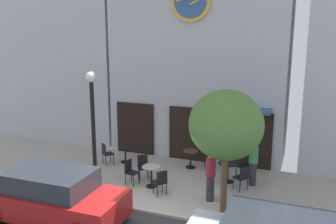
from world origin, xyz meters
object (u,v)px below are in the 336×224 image
object	(u,v)px
cafe_table_center	(151,173)
pedestrian_green	(253,162)
cafe_table_center_left	(125,152)
cafe_chair_facing_street	(161,181)
street_lamp	(93,130)
cafe_table_leftmost	(191,157)
pedestrian_maroon	(210,176)
cafe_chair_near_lamp	(212,156)
cafe_chair_facing_wall	(242,176)
cafe_table_near_door	(228,168)
cafe_chair_left_end	(143,165)
cafe_chair_corner	(130,170)
cafe_chair_near_tree	(106,152)
parked_car_red	(52,196)
cafe_chair_outer	(245,164)
street_tree	(226,125)

from	to	relation	value
cafe_table_center	pedestrian_green	bearing A→B (deg)	23.43
cafe_table_center_left	cafe_chair_facing_street	world-z (taller)	cafe_chair_facing_street
street_lamp	cafe_table_center	world-z (taller)	street_lamp
cafe_table_leftmost	pedestrian_maroon	bearing A→B (deg)	-59.85
cafe_table_leftmost	cafe_chair_near_lamp	xyz separation A→B (m)	(0.80, 0.25, 0.06)
street_lamp	cafe_chair_facing_wall	xyz separation A→B (m)	(4.89, 1.60, -1.56)
cafe_table_near_door	cafe_chair_left_end	bearing A→B (deg)	-164.78
cafe_chair_corner	cafe_chair_near_lamp	world-z (taller)	same
cafe_table_center	cafe_chair_near_lamp	bearing A→B (deg)	58.87
cafe_chair_near_lamp	pedestrian_maroon	xyz separation A→B (m)	(0.70, -2.84, 0.33)
cafe_table_center_left	cafe_chair_near_tree	distance (m)	0.80
cafe_table_leftmost	cafe_chair_near_tree	xyz separation A→B (m)	(-3.37, -0.91, 0.06)
cafe_chair_near_tree	cafe_chair_near_lamp	distance (m)	4.33
cafe_chair_left_end	pedestrian_maroon	bearing A→B (deg)	-17.20
cafe_table_center_left	cafe_table_near_door	size ratio (longest dim) A/B	0.98
cafe_chair_facing_wall	cafe_table_center_left	bearing A→B (deg)	168.47
cafe_chair_corner	parked_car_red	size ratio (longest dim) A/B	0.21
street_lamp	cafe_chair_left_end	xyz separation A→B (m)	(1.24, 1.32, -1.56)
street_lamp	cafe_chair_outer	xyz separation A→B (m)	(4.76, 2.84, -1.56)
cafe_table_center_left	street_lamp	bearing A→B (deg)	-85.77
pedestrian_maroon	cafe_table_center	bearing A→B (deg)	172.17
cafe_table_center_left	cafe_chair_near_lamp	size ratio (longest dim) A/B	0.80
cafe_chair_corner	cafe_chair_left_end	bearing A→B (deg)	71.43
street_tree	pedestrian_maroon	size ratio (longest dim) A/B	2.29
cafe_table_center_left	cafe_table_leftmost	xyz separation A→B (m)	(2.75, 0.40, 0.00)
cafe_table_near_door	cafe_chair_corner	xyz separation A→B (m)	(-3.24, -1.45, -0.00)
cafe_table_center_left	cafe_table_leftmost	world-z (taller)	cafe_table_leftmost
cafe_chair_near_tree	cafe_table_leftmost	bearing A→B (deg)	15.05
cafe_table_center	cafe_chair_corner	xyz separation A→B (m)	(-0.80, -0.06, 0.01)
parked_car_red	cafe_chair_facing_wall	bearing A→B (deg)	40.60
cafe_chair_corner	parked_car_red	world-z (taller)	parked_car_red
cafe_table_leftmost	cafe_chair_near_tree	distance (m)	3.49
street_tree	cafe_chair_corner	bearing A→B (deg)	166.02
cafe_table_near_door	parked_car_red	distance (m)	6.23
cafe_table_near_door	cafe_chair_corner	bearing A→B (deg)	-155.82
street_tree	cafe_chair_near_tree	xyz separation A→B (m)	(-5.46, 2.34, -2.23)
pedestrian_maroon	cafe_table_near_door	bearing A→B (deg)	82.99
cafe_table_center	cafe_chair_facing_street	bearing A→B (deg)	-42.68
pedestrian_maroon	parked_car_red	bearing A→B (deg)	-143.23
cafe_chair_facing_street	pedestrian_green	world-z (taller)	pedestrian_green
cafe_chair_near_lamp	street_tree	bearing A→B (deg)	-69.76
cafe_chair_near_lamp	pedestrian_green	xyz separation A→B (m)	(1.80, -1.09, 0.33)
street_lamp	pedestrian_green	distance (m)	5.74
parked_car_red	cafe_chair_near_lamp	bearing A→B (deg)	60.74
cafe_chair_corner	cafe_chair_facing_wall	world-z (taller)	same
street_lamp	pedestrian_maroon	xyz separation A→B (m)	(4.06, 0.45, -1.23)
cafe_table_center_left	parked_car_red	xyz separation A→B (m)	(0.31, -5.13, 0.29)
cafe_chair_left_end	parked_car_red	xyz separation A→B (m)	(-1.12, -3.82, 0.23)
cafe_chair_corner	cafe_chair_near_tree	world-z (taller)	same
cafe_table_center	parked_car_red	bearing A→B (deg)	-117.76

